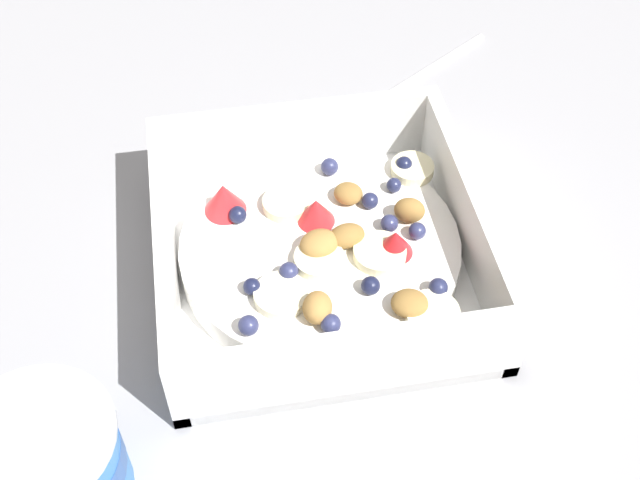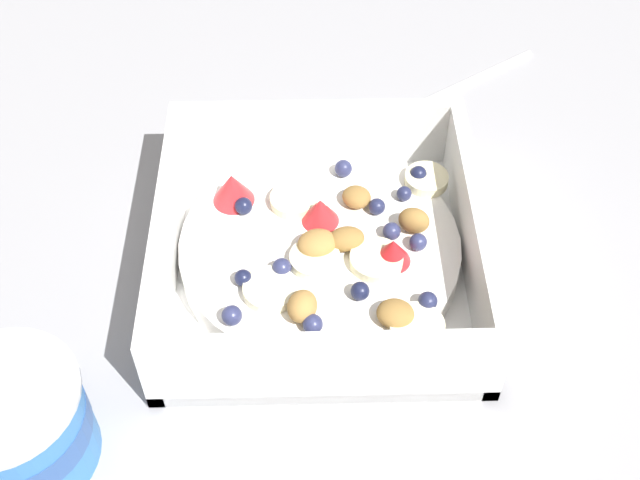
% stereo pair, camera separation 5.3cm
% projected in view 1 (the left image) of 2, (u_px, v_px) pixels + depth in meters
% --- Properties ---
extents(ground_plane, '(2.40, 2.40, 0.00)m').
position_uv_depth(ground_plane, '(291.00, 252.00, 0.56)').
color(ground_plane, '#9E9EA3').
extents(fruit_bowl, '(0.21, 0.21, 0.06)m').
position_uv_depth(fruit_bowl, '(321.00, 250.00, 0.54)').
color(fruit_bowl, white).
rests_on(fruit_bowl, ground).
extents(spoon, '(0.11, 0.16, 0.01)m').
position_uv_depth(spoon, '(388.00, 92.00, 0.67)').
color(spoon, silver).
rests_on(spoon, ground).
extents(yogurt_cup, '(0.08, 0.08, 0.07)m').
position_uv_depth(yogurt_cup, '(47.00, 466.00, 0.42)').
color(yogurt_cup, '#3370B7').
rests_on(yogurt_cup, ground).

